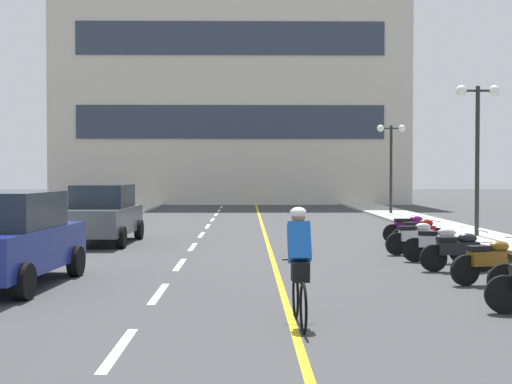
{
  "coord_description": "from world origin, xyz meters",
  "views": [
    {
      "loc": [
        -0.42,
        -2.64,
        2.19
      ],
      "look_at": [
        -0.16,
        15.96,
        1.68
      ],
      "focal_mm": 49.15,
      "sensor_mm": 36.0,
      "label": 1
    }
  ],
  "objects_px": {
    "street_lamp_far": "(391,147)",
    "motorcycle_6": "(439,243)",
    "street_lamp_mid": "(478,125)",
    "parked_car_mid": "(103,214)",
    "motorcycle_9": "(410,228)",
    "motorcycle_7": "(416,237)",
    "motorcycle_8": "(420,232)",
    "cyclist_rider": "(299,263)",
    "motorcycle_4": "(491,260)",
    "motorcycle_5": "(459,250)",
    "parked_car_near": "(9,239)"
  },
  "relations": [
    {
      "from": "parked_car_near",
      "to": "cyclist_rider",
      "type": "relative_size",
      "value": 2.44
    },
    {
      "from": "street_lamp_far",
      "to": "parked_car_near",
      "type": "bearing_deg",
      "value": -118.18
    },
    {
      "from": "motorcycle_6",
      "to": "cyclist_rider",
      "type": "height_order",
      "value": "cyclist_rider"
    },
    {
      "from": "street_lamp_mid",
      "to": "motorcycle_7",
      "type": "relative_size",
      "value": 2.94
    },
    {
      "from": "motorcycle_5",
      "to": "motorcycle_9",
      "type": "xyz_separation_m",
      "value": [
        0.38,
        6.22,
        0.0
      ]
    },
    {
      "from": "motorcycle_4",
      "to": "motorcycle_7",
      "type": "height_order",
      "value": "same"
    },
    {
      "from": "parked_car_near",
      "to": "motorcycle_7",
      "type": "distance_m",
      "value": 10.44
    },
    {
      "from": "street_lamp_mid",
      "to": "motorcycle_4",
      "type": "xyz_separation_m",
      "value": [
        -2.84,
        -9.41,
        -3.29
      ]
    },
    {
      "from": "motorcycle_7",
      "to": "motorcycle_4",
      "type": "bearing_deg",
      "value": -87.22
    },
    {
      "from": "motorcycle_8",
      "to": "motorcycle_9",
      "type": "xyz_separation_m",
      "value": [
        0.09,
        1.55,
        0.0
      ]
    },
    {
      "from": "parked_car_near",
      "to": "motorcycle_4",
      "type": "distance_m",
      "value": 9.35
    },
    {
      "from": "parked_car_near",
      "to": "motorcycle_8",
      "type": "bearing_deg",
      "value": 34.52
    },
    {
      "from": "motorcycle_4",
      "to": "motorcycle_8",
      "type": "relative_size",
      "value": 0.98
    },
    {
      "from": "motorcycle_4",
      "to": "parked_car_mid",
      "type": "bearing_deg",
      "value": 138.62
    },
    {
      "from": "street_lamp_far",
      "to": "motorcycle_8",
      "type": "relative_size",
      "value": 2.67
    },
    {
      "from": "street_lamp_far",
      "to": "motorcycle_6",
      "type": "xyz_separation_m",
      "value": [
        -2.77,
        -19.0,
        -3.02
      ]
    },
    {
      "from": "street_lamp_mid",
      "to": "parked_car_mid",
      "type": "distance_m",
      "value": 12.45
    },
    {
      "from": "motorcycle_9",
      "to": "motorcycle_7",
      "type": "bearing_deg",
      "value": -100.23
    },
    {
      "from": "motorcycle_6",
      "to": "cyclist_rider",
      "type": "xyz_separation_m",
      "value": [
        -3.91,
        -6.85,
        0.41
      ]
    },
    {
      "from": "motorcycle_7",
      "to": "motorcycle_9",
      "type": "xyz_separation_m",
      "value": [
        0.55,
        3.03,
        0.0
      ]
    },
    {
      "from": "motorcycle_4",
      "to": "cyclist_rider",
      "type": "xyz_separation_m",
      "value": [
        -4.02,
        -3.56,
        0.41
      ]
    },
    {
      "from": "motorcycle_7",
      "to": "motorcycle_8",
      "type": "distance_m",
      "value": 1.54
    },
    {
      "from": "street_lamp_mid",
      "to": "cyclist_rider",
      "type": "relative_size",
      "value": 2.8
    },
    {
      "from": "street_lamp_mid",
      "to": "motorcycle_5",
      "type": "bearing_deg",
      "value": -110.99
    },
    {
      "from": "street_lamp_mid",
      "to": "motorcycle_9",
      "type": "height_order",
      "value": "street_lamp_mid"
    },
    {
      "from": "street_lamp_mid",
      "to": "motorcycle_5",
      "type": "height_order",
      "value": "street_lamp_mid"
    },
    {
      "from": "street_lamp_mid",
      "to": "motorcycle_6",
      "type": "distance_m",
      "value": 7.55
    },
    {
      "from": "motorcycle_9",
      "to": "motorcycle_4",
      "type": "bearing_deg",
      "value": -92.17
    },
    {
      "from": "parked_car_mid",
      "to": "cyclist_rider",
      "type": "xyz_separation_m",
      "value": [
        5.19,
        -11.67,
        -0.03
      ]
    },
    {
      "from": "street_lamp_mid",
      "to": "motorcycle_8",
      "type": "distance_m",
      "value": 5.14
    },
    {
      "from": "parked_car_mid",
      "to": "motorcycle_6",
      "type": "distance_m",
      "value": 10.31
    },
    {
      "from": "street_lamp_mid",
      "to": "parked_car_near",
      "type": "height_order",
      "value": "street_lamp_mid"
    },
    {
      "from": "motorcycle_7",
      "to": "street_lamp_far",
      "type": "bearing_deg",
      "value": 80.47
    },
    {
      "from": "parked_car_near",
      "to": "motorcycle_9",
      "type": "height_order",
      "value": "parked_car_near"
    },
    {
      "from": "street_lamp_mid",
      "to": "motorcycle_8",
      "type": "bearing_deg",
      "value": -131.69
    },
    {
      "from": "parked_car_near",
      "to": "motorcycle_8",
      "type": "xyz_separation_m",
      "value": [
        9.55,
        6.57,
        -0.44
      ]
    },
    {
      "from": "motorcycle_8",
      "to": "parked_car_mid",
      "type": "bearing_deg",
      "value": 170.04
    },
    {
      "from": "motorcycle_7",
      "to": "motorcycle_9",
      "type": "height_order",
      "value": "same"
    },
    {
      "from": "street_lamp_mid",
      "to": "parked_car_mid",
      "type": "height_order",
      "value": "street_lamp_mid"
    },
    {
      "from": "street_lamp_mid",
      "to": "motorcycle_8",
      "type": "xyz_separation_m",
      "value": [
        -2.63,
        -2.95,
        -3.29
      ]
    },
    {
      "from": "street_lamp_far",
      "to": "parked_car_near",
      "type": "distance_m",
      "value": 25.54
    },
    {
      "from": "parked_car_near",
      "to": "street_lamp_far",
      "type": "bearing_deg",
      "value": 61.82
    },
    {
      "from": "motorcycle_4",
      "to": "motorcycle_5",
      "type": "bearing_deg",
      "value": 92.51
    },
    {
      "from": "motorcycle_6",
      "to": "motorcycle_7",
      "type": "relative_size",
      "value": 0.98
    },
    {
      "from": "parked_car_mid",
      "to": "cyclist_rider",
      "type": "relative_size",
      "value": 2.4
    },
    {
      "from": "street_lamp_far",
      "to": "parked_car_near",
      "type": "xyz_separation_m",
      "value": [
        -12.0,
        -22.4,
        -2.58
      ]
    },
    {
      "from": "motorcycle_6",
      "to": "motorcycle_8",
      "type": "height_order",
      "value": "same"
    },
    {
      "from": "motorcycle_9",
      "to": "cyclist_rider",
      "type": "distance_m",
      "value": 12.36
    },
    {
      "from": "cyclist_rider",
      "to": "motorcycle_6",
      "type": "bearing_deg",
      "value": 60.31
    },
    {
      "from": "motorcycle_4",
      "to": "motorcycle_9",
      "type": "xyz_separation_m",
      "value": [
        0.3,
        8.01,
        0.0
      ]
    }
  ]
}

